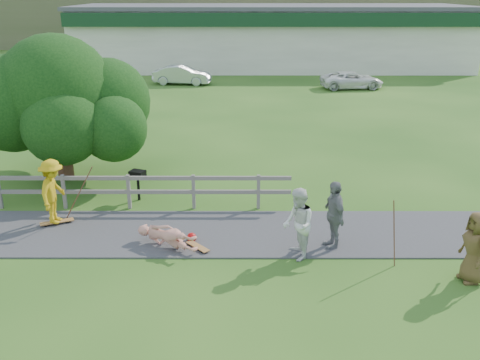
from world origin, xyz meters
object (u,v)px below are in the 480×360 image
Objects in this scene: car_silver at (182,75)px; bbq at (138,185)px; spectator_c at (474,248)px; skater_fallen at (167,237)px; spectator_a at (298,224)px; spectator_b at (334,215)px; skater_rider at (53,195)px; car_white at (352,80)px; tree at (60,120)px.

car_silver is 4.04× the size of bbq.
spectator_c reaches higher than car_silver.
spectator_a reaches higher than skater_fallen.
spectator_b is at bearing -57.36° from skater_fallen.
car_white is at bearing -26.46° from skater_rider.
spectator_b is 0.29× the size of tree.
skater_fallen is 0.43× the size of car_white.
tree is (-2.14, -19.81, 1.47)m from car_silver.
skater_rider reaches higher than spectator_a.
spectator_c reaches higher than skater_fallen.
tree reaches higher than skater_rider.
spectator_c is (10.69, -3.11, -0.08)m from skater_rider.
spectator_c is (2.95, -1.72, -0.06)m from spectator_b.
skater_fallen is at bearing -51.55° from tree.
spectator_a is 24.92m from car_white.
skater_fallen is 7.26m from tree.
spectator_b is at bearing -158.36° from car_silver.
tree reaches higher than spectator_b.
spectator_b is 0.44× the size of car_white.
spectator_c is at bearing 66.92° from spectator_a.
skater_rider is 7.03m from spectator_a.
spectator_c is 13.75m from tree.
spectator_a is at bearing -160.76° from car_silver.
skater_rider is 0.47× the size of car_silver.
car_white is at bearing 83.37° from bbq.
spectator_c is at bearing 47.19° from spectator_b.
tree is at bearing 70.33° from skater_fallen.
spectator_c is at bearing -70.98° from skater_fallen.
spectator_a is at bearing -18.21° from bbq.
spectator_a is at bearing -71.73° from spectator_b.
spectator_a reaches higher than spectator_c.
skater_fallen is 1.04× the size of spectator_c.
spectator_b reaches higher than spectator_c.
spectator_b reaches higher than skater_fallen.
spectator_b is 0.46× the size of car_silver.
spectator_b is at bearing 113.75° from spectator_a.
spectator_c is at bearing -153.51° from car_silver.
car_silver is (-5.59, 25.85, -0.26)m from spectator_a.
car_white is at bearing 52.69° from tree.
car_white reaches higher than bbq.
spectator_a is 1.15m from spectator_b.
tree is at bearing -134.51° from spectator_b.
skater_rider is at bearing -76.48° from tree.
spectator_a is 26.45m from car_silver.
spectator_b reaches higher than car_white.
tree is (-8.72, 5.45, 1.21)m from spectator_b.
tree reaches higher than spectator_a.
spectator_a is 0.29× the size of tree.
spectator_b is at bearing -8.75° from bbq.
skater_rider is at bearing 98.90° from skater_fallen.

